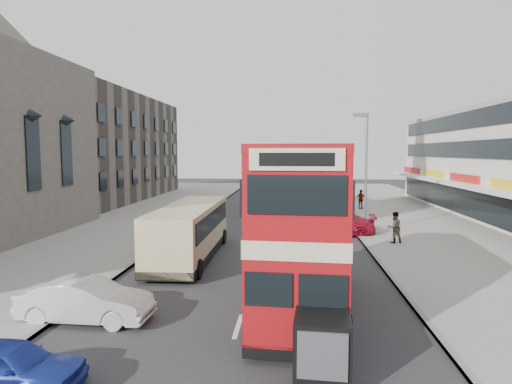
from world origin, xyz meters
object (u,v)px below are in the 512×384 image
at_px(street_lamp, 365,164).
at_px(car_right_c, 330,204).
at_px(cyclist, 318,220).
at_px(car_left_near, 8,366).
at_px(car_left_front, 86,301).
at_px(bus_main, 304,228).
at_px(car_right_a, 337,225).
at_px(car_right_b, 344,224).
at_px(bus_second, 297,185).
at_px(pedestrian_far, 361,199).
at_px(coach, 190,229).
at_px(pedestrian_near, 394,227).

distance_m(street_lamp, car_right_c, 12.76).
bearing_deg(cyclist, car_left_near, -108.56).
relative_size(car_left_near, car_left_front, 0.82).
distance_m(bus_main, car_right_a, 14.79).
bearing_deg(bus_main, car_right_a, -96.55).
xyz_separation_m(car_right_a, car_right_b, (0.60, 1.29, -0.18)).
distance_m(car_right_a, car_right_b, 1.44).
xyz_separation_m(bus_second, car_left_near, (-7.08, -32.64, -1.85)).
height_order(bus_main, car_left_front, bus_main).
xyz_separation_m(pedestrian_far, cyclist, (-4.68, -10.76, -0.43)).
bearing_deg(bus_main, car_left_front, 16.81).
bearing_deg(car_left_near, street_lamp, -30.40).
xyz_separation_m(bus_second, pedestrian_far, (6.16, 0.78, -1.40)).
xyz_separation_m(bus_main, car_right_a, (2.68, 14.37, -2.23)).
bearing_deg(bus_second, car_right_b, 103.77).
bearing_deg(car_right_b, coach, -45.29).
height_order(pedestrian_far, cyclist, pedestrian_far).
bearing_deg(pedestrian_far, street_lamp, -117.33).
bearing_deg(pedestrian_near, car_right_a, -61.51).
distance_m(coach, pedestrian_near, 12.21).
relative_size(bus_second, car_right_b, 2.18).
bearing_deg(coach, car_left_front, -99.48).
height_order(street_lamp, pedestrian_far, street_lamp).
bearing_deg(car_right_c, car_left_front, -18.72).
height_order(bus_second, car_left_near, bus_second).
bearing_deg(street_lamp, bus_main, -107.04).
height_order(car_left_near, pedestrian_far, pedestrian_far).
bearing_deg(street_lamp, coach, -145.01).
bearing_deg(car_right_c, cyclist, -8.20).
relative_size(street_lamp, car_right_a, 1.64).
distance_m(car_left_front, pedestrian_far, 32.09).
distance_m(pedestrian_near, cyclist, 6.83).
xyz_separation_m(bus_main, coach, (-5.73, 7.28, -1.42)).
xyz_separation_m(pedestrian_near, cyclist, (-4.21, 5.36, -0.47)).
relative_size(street_lamp, car_right_b, 2.08).
bearing_deg(car_right_a, bus_second, -164.55).
bearing_deg(car_left_front, street_lamp, -33.47).
height_order(bus_second, car_left_front, bus_second).
bearing_deg(car_right_b, pedestrian_far, 167.81).
bearing_deg(street_lamp, cyclist, 139.97).
distance_m(street_lamp, bus_main, 15.14).
height_order(bus_second, car_right_c, bus_second).
bearing_deg(pedestrian_far, bus_main, -122.20).
distance_m(street_lamp, car_right_a, 4.42).
xyz_separation_m(car_left_near, pedestrian_far, (13.24, 33.42, 0.45)).
distance_m(coach, car_right_c, 21.12).
height_order(coach, car_left_near, coach).
distance_m(coach, cyclist, 12.00).
bearing_deg(pedestrian_far, car_right_b, -123.41).
xyz_separation_m(car_left_near, cyclist, (8.56, 22.66, 0.02)).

